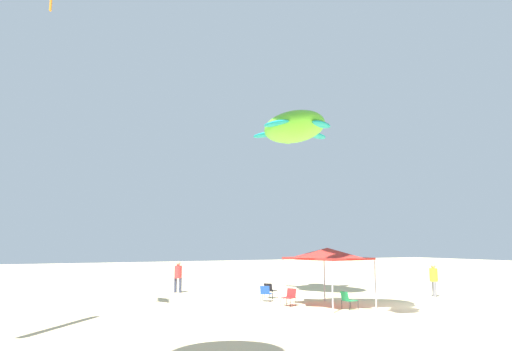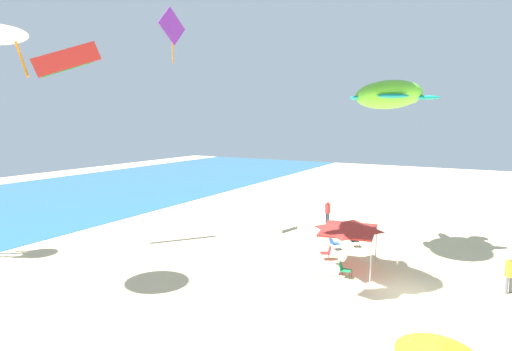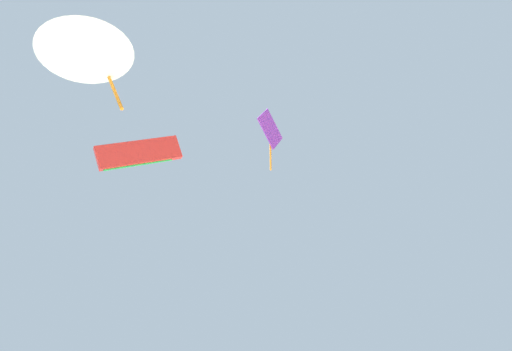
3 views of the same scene
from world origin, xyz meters
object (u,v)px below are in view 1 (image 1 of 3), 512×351
Objects in this scene: canopy_tent at (327,254)px; folding_chair_right_of_tent at (266,292)px; folding_chair_near_cooler at (270,289)px; folding_chair_facing_ocean at (348,299)px; person_watching_sky at (178,274)px; person_kite_handler at (434,277)px; kite_turtle_lime at (294,128)px; folding_chair_left_of_tent at (290,296)px.

folding_chair_right_of_tent is (3.00, 1.82, -2.01)m from canopy_tent.
canopy_tent is 4.04m from folding_chair_right_of_tent.
canopy_tent reaches higher than folding_chair_near_cooler.
person_watching_sky is at bearing 21.12° from folding_chair_facing_ocean.
person_kite_handler is at bearing -144.35° from folding_chair_near_cooler.
folding_chair_facing_ocean is at bearing 158.97° from folding_chair_near_cooler.
person_watching_sky reaches higher than folding_chair_near_cooler.
canopy_tent is 8.81m from kite_turtle_lime.
canopy_tent is 4.78× the size of folding_chair_facing_ocean.
person_watching_sky is 11.45m from kite_turtle_lime.
folding_chair_near_cooler is at bearing 104.35° from person_kite_handler.
canopy_tent reaches higher than folding_chair_right_of_tent.
person_kite_handler reaches higher than folding_chair_near_cooler.
folding_chair_right_of_tent is at bearing 111.70° from folding_chair_near_cooler.
person_watching_sky is at bearing 91.06° from person_kite_handler.
person_watching_sky is at bearing 2.50° from folding_chair_near_cooler.
person_watching_sky is 0.33× the size of kite_turtle_lime.
person_kite_handler is (-2.26, -9.59, 0.62)m from folding_chair_right_of_tent.
folding_chair_facing_ocean is (-4.26, -2.00, 0.00)m from folding_chair_right_of_tent.
folding_chair_near_cooler is 0.14× the size of kite_turtle_lime.
folding_chair_near_cooler is at bearing 140.24° from folding_chair_left_of_tent.
folding_chair_right_of_tent is (-1.24, 0.90, 0.00)m from folding_chair_near_cooler.
folding_chair_right_of_tent is 9.87m from person_kite_handler.
person_kite_handler is at bearing 59.96° from folding_chair_left_of_tent.
folding_chair_near_cooler and folding_chair_facing_ocean have the same top height.
canopy_tent is 10.56m from person_watching_sky.
kite_turtle_lime is (3.90, 6.77, 8.82)m from person_kite_handler.
folding_chair_right_of_tent is at bearing 158.60° from folding_chair_left_of_tent.
folding_chair_left_of_tent is at bearing 156.58° from person_watching_sky.
folding_chair_facing_ocean is at bearing 9.44° from folding_chair_left_of_tent.
folding_chair_left_of_tent is (-3.25, 0.65, 0.00)m from folding_chair_near_cooler.
folding_chair_left_of_tent is (0.98, 1.57, -2.01)m from canopy_tent.
folding_chair_left_of_tent is 1.00× the size of folding_chair_right_of_tent.
canopy_tent is 4.78× the size of folding_chair_near_cooler.
person_kite_handler is at bearing -151.59° from folding_chair_right_of_tent.
folding_chair_near_cooler is at bearing 172.06° from person_watching_sky.
person_watching_sky is (9.43, 4.55, -1.36)m from canopy_tent.
folding_chair_left_of_tent is at bearing 35.20° from folding_chair_facing_ocean.
folding_chair_left_of_tent is 1.00× the size of folding_chair_facing_ocean.
person_kite_handler is (-0.25, -9.34, 0.62)m from folding_chair_left_of_tent.
folding_chair_facing_ocean is at bearing 161.02° from person_watching_sky.
person_watching_sky is at bearing 25.75° from canopy_tent.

